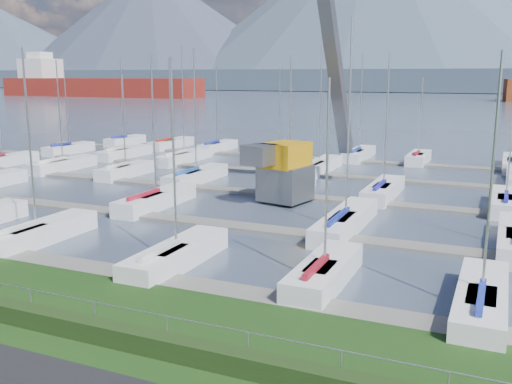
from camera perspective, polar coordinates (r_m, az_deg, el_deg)
The scene contains 10 objects.
path at distance 19.22m, azimuth -19.19°, elevation -17.27°, with size 160.00×2.00×0.04m, color black.
water at distance 275.48m, azimuth 21.50°, elevation 8.90°, with size 800.00×540.00×0.20m, color #424D60.
hedge at distance 20.81m, azimuth -14.28°, elevation -13.60°, with size 80.00×0.70×0.70m, color #1F3413.
fence at distance 20.75m, azimuth -13.71°, elevation -11.08°, with size 0.04×0.04×80.00m, color #9C9FA5.
foothill at distance 345.28m, azimuth 22.12°, elevation 10.32°, with size 900.00×80.00×12.00m, color #425061.
mountains at distance 421.39m, azimuth 23.96°, elevation 15.83°, with size 1190.00×360.00×115.00m.
docks at distance 43.75m, azimuth 7.39°, elevation -0.73°, with size 90.00×41.60×0.25m.
crane at distance 42.90m, azimuth 4.18°, elevation 6.59°, with size 4.94×13.41×22.35m.
cargo_ship_west at distance 262.82m, azimuth -16.07°, elevation 10.03°, with size 93.20×19.35×21.50m.
sailboat_fleet at distance 46.13m, azimuth 5.31°, elevation 6.99°, with size 75.04×49.67×13.55m.
Camera 1 is at (11.89, -15.06, 9.11)m, focal length 40.00 mm.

